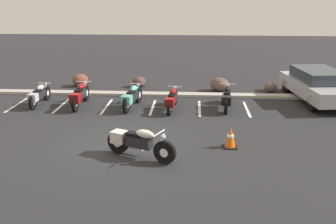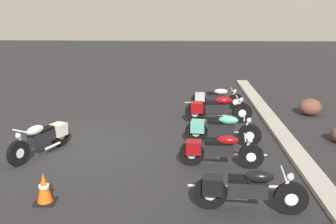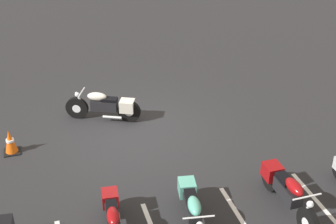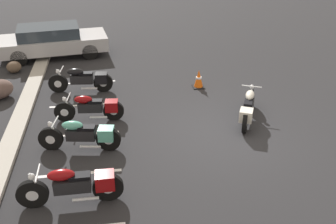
{
  "view_description": "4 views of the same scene",
  "coord_description": "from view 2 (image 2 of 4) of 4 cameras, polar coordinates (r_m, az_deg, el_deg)",
  "views": [
    {
      "loc": [
        2.04,
        -10.63,
        4.35
      ],
      "look_at": [
        1.26,
        1.29,
        0.65
      ],
      "focal_mm": 42.0,
      "sensor_mm": 36.0,
      "label": 1
    },
    {
      "loc": [
        10.1,
        2.73,
        3.86
      ],
      "look_at": [
        -0.24,
        2.4,
        0.93
      ],
      "focal_mm": 42.0,
      "sensor_mm": 36.0,
      "label": 2
    },
    {
      "loc": [
        2.22,
        10.48,
        6.7
      ],
      "look_at": [
        -0.69,
        0.91,
        0.99
      ],
      "focal_mm": 50.0,
      "sensor_mm": 36.0,
      "label": 3
    },
    {
      "loc": [
        -9.07,
        2.93,
        5.59
      ],
      "look_at": [
        -0.29,
        1.64,
        0.93
      ],
      "focal_mm": 42.0,
      "sensor_mm": 36.0,
      "label": 4
    }
  ],
  "objects": [
    {
      "name": "stall_line_4",
      "position": [
        8.79,
        9.87,
        -10.52
      ],
      "size": [
        0.1,
        2.1,
        0.0
      ],
      "primitive_type": "cube",
      "color": "white",
      "rests_on": "ground"
    },
    {
      "name": "stall_line_1",
      "position": [
        13.86,
        6.86,
        -0.5
      ],
      "size": [
        0.1,
        2.1,
        0.0
      ],
      "primitive_type": "cube",
      "color": "white",
      "rests_on": "ground"
    },
    {
      "name": "concrete_curb",
      "position": [
        11.21,
        17.43,
        -4.79
      ],
      "size": [
        18.0,
        0.5,
        0.12
      ],
      "primitive_type": "cube",
      "color": "#A8A399",
      "rests_on": "ground"
    },
    {
      "name": "parked_bike_0",
      "position": [
        14.61,
        6.75,
        2.0
      ],
      "size": [
        0.55,
        1.95,
        0.77
      ],
      "rotation": [
        0.0,
        0.0,
        1.54
      ],
      "color": "black",
      "rests_on": "ground"
    },
    {
      "name": "parked_bike_3",
      "position": [
        9.53,
        7.11,
        -5.49
      ],
      "size": [
        0.59,
        2.02,
        0.79
      ],
      "rotation": [
        0.0,
        0.0,
        1.47
      ],
      "color": "black",
      "rests_on": "ground"
    },
    {
      "name": "stall_line_3",
      "position": [
        10.43,
        8.53,
        -6.11
      ],
      "size": [
        0.1,
        2.1,
        0.0
      ],
      "primitive_type": "cube",
      "color": "white",
      "rests_on": "ground"
    },
    {
      "name": "stall_line_0",
      "position": [
        15.6,
        6.3,
        1.38
      ],
      "size": [
        0.1,
        2.1,
        0.0
      ],
      "primitive_type": "cube",
      "color": "white",
      "rests_on": "ground"
    },
    {
      "name": "landscape_rock_0",
      "position": [
        14.6,
        19.92,
        0.69
      ],
      "size": [
        0.9,
        0.93,
        0.59
      ],
      "primitive_type": "ellipsoid",
      "rotation": [
        0.0,
        0.0,
        1.3
      ],
      "color": "brown",
      "rests_on": "ground"
    },
    {
      "name": "traffic_cone",
      "position": [
        8.26,
        -17.54,
        -10.55
      ],
      "size": [
        0.4,
        0.4,
        0.64
      ],
      "color": "black",
      "rests_on": "ground"
    },
    {
      "name": "motorcycle_cream_featured",
      "position": [
        10.74,
        -17.65,
        -3.54
      ],
      "size": [
        1.98,
        1.04,
        0.84
      ],
      "rotation": [
        0.0,
        0.0,
        -0.43
      ],
      "color": "black",
      "rests_on": "ground"
    },
    {
      "name": "parked_bike_4",
      "position": [
        7.68,
        11.03,
        -10.92
      ],
      "size": [
        0.63,
        2.14,
        0.84
      ],
      "rotation": [
        0.0,
        0.0,
        1.47
      ],
      "color": "black",
      "rests_on": "ground"
    },
    {
      "name": "ground",
      "position": [
        11.15,
        -12.5,
        -4.86
      ],
      "size": [
        60.0,
        60.0,
        0.0
      ],
      "primitive_type": "plane",
      "color": "#262628"
    },
    {
      "name": "parked_bike_2",
      "position": [
        11.0,
        7.39,
        -2.45
      ],
      "size": [
        0.71,
        2.1,
        0.83
      ],
      "rotation": [
        0.0,
        0.0,
        1.4
      ],
      "color": "black",
      "rests_on": "ground"
    },
    {
      "name": "stall_line_2",
      "position": [
        12.13,
        7.57,
        -2.91
      ],
      "size": [
        0.1,
        2.1,
        0.0
      ],
      "primitive_type": "cube",
      "color": "white",
      "rests_on": "ground"
    },
    {
      "name": "parked_bike_1",
      "position": [
        12.97,
        6.86,
        0.47
      ],
      "size": [
        0.62,
        2.2,
        0.87
      ],
      "rotation": [
        0.0,
        0.0,
        1.57
      ],
      "color": "black",
      "rests_on": "ground"
    }
  ]
}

